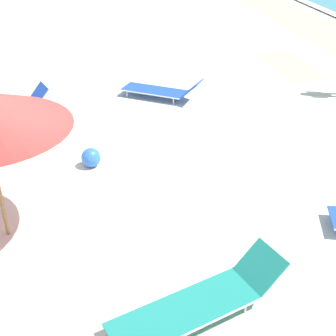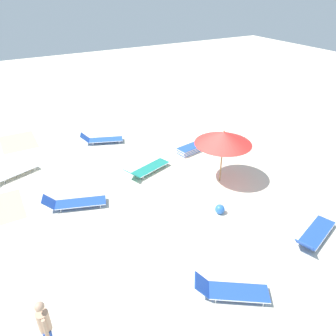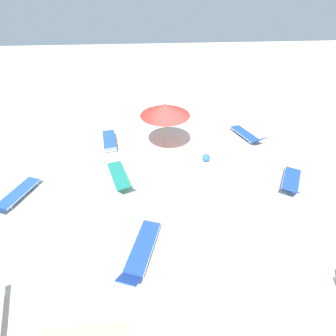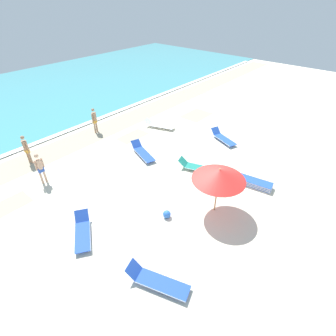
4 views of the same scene
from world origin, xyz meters
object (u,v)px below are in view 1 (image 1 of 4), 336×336
(sun_lounger_near_water_left, at_px, (1,109))
(sun_lounger_mid_beach_solo, at_px, (201,301))
(sun_lounger_beside_umbrella, at_px, (162,90))
(beach_ball, at_px, (91,158))

(sun_lounger_near_water_left, height_order, sun_lounger_mid_beach_solo, sun_lounger_near_water_left)
(sun_lounger_beside_umbrella, distance_m, sun_lounger_mid_beach_solo, 7.01)
(beach_ball, bearing_deg, sun_lounger_beside_umbrella, 147.15)
(sun_lounger_beside_umbrella, bearing_deg, beach_ball, 1.41)
(sun_lounger_beside_umbrella, xyz_separation_m, sun_lounger_near_water_left, (0.38, -3.83, -0.00))
(sun_lounger_near_water_left, distance_m, beach_ball, 3.25)
(sun_lounger_beside_umbrella, relative_size, sun_lounger_mid_beach_solo, 0.86)
(sun_lounger_beside_umbrella, height_order, sun_lounger_near_water_left, sun_lounger_near_water_left)
(sun_lounger_beside_umbrella, distance_m, beach_ball, 3.64)
(sun_lounger_near_water_left, xyz_separation_m, beach_ball, (2.67, 1.85, -0.03))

